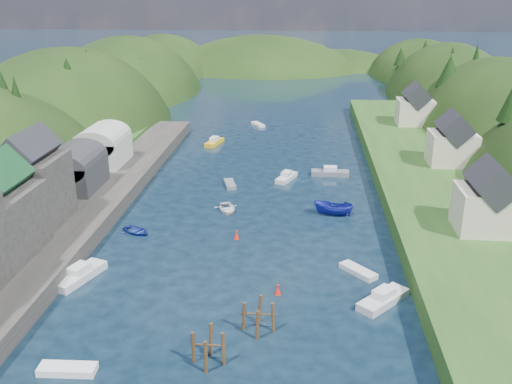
# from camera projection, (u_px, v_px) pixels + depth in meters

# --- Properties ---
(ground) EXTENTS (600.00, 600.00, 0.00)m
(ground) POSITION_uv_depth(u_px,v_px,m) (267.00, 169.00, 94.83)
(ground) COLOR black
(ground) RESTS_ON ground
(hillside_left) EXTENTS (44.00, 245.56, 52.00)m
(hillside_left) POSITION_uv_depth(u_px,v_px,m) (70.00, 164.00, 124.60)
(hillside_left) COLOR black
(hillside_left) RESTS_ON ground
(hillside_right) EXTENTS (36.00, 245.56, 48.00)m
(hillside_right) POSITION_uv_depth(u_px,v_px,m) (493.00, 172.00, 117.14)
(hillside_right) COLOR black
(hillside_right) RESTS_ON ground
(far_hills) EXTENTS (103.00, 68.00, 44.00)m
(far_hills) POSITION_uv_depth(u_px,v_px,m) (292.00, 96.00, 214.48)
(far_hills) COLOR black
(far_hills) RESTS_ON ground
(hill_trees) EXTENTS (90.51, 151.09, 11.81)m
(hill_trees) POSITION_uv_depth(u_px,v_px,m) (275.00, 89.00, 104.31)
(hill_trees) COLOR black
(hill_trees) RESTS_ON ground
(quay_left) EXTENTS (12.00, 110.00, 2.00)m
(quay_left) POSITION_uv_depth(u_px,v_px,m) (51.00, 232.00, 68.34)
(quay_left) COLOR #2D2B28
(quay_left) RESTS_ON ground
(boat_sheds) EXTENTS (7.00, 21.00, 7.50)m
(boat_sheds) POSITION_uv_depth(u_px,v_px,m) (89.00, 154.00, 84.82)
(boat_sheds) COLOR #2D2D30
(boat_sheds) RESTS_ON quay_left
(terrace_right) EXTENTS (16.00, 120.00, 2.40)m
(terrace_right) POSITION_uv_depth(u_px,v_px,m) (434.00, 187.00, 83.05)
(terrace_right) COLOR #234719
(terrace_right) RESTS_ON ground
(right_bank_cottages) EXTENTS (9.00, 59.24, 8.41)m
(right_bank_cottages) POSITION_uv_depth(u_px,v_px,m) (445.00, 142.00, 89.01)
(right_bank_cottages) COLOR beige
(right_bank_cottages) RESTS_ON terrace_right
(piling_cluster_near) EXTENTS (2.91, 2.75, 3.49)m
(piling_cluster_near) POSITION_uv_depth(u_px,v_px,m) (208.00, 351.00, 45.99)
(piling_cluster_near) COLOR #382314
(piling_cluster_near) RESTS_ON ground
(piling_cluster_far) EXTENTS (3.14, 2.94, 3.40)m
(piling_cluster_far) POSITION_uv_depth(u_px,v_px,m) (258.00, 319.00, 50.39)
(piling_cluster_far) COLOR #382314
(piling_cluster_far) RESTS_ON ground
(channel_buoy_near) EXTENTS (0.70, 0.70, 1.10)m
(channel_buoy_near) POSITION_uv_depth(u_px,v_px,m) (278.00, 290.00, 56.56)
(channel_buoy_near) COLOR red
(channel_buoy_near) RESTS_ON ground
(channel_buoy_far) EXTENTS (0.70, 0.70, 1.10)m
(channel_buoy_far) POSITION_uv_depth(u_px,v_px,m) (237.00, 235.00, 68.90)
(channel_buoy_far) COLOR red
(channel_buoy_far) RESTS_ON ground
(moored_boats) EXTENTS (36.49, 100.67, 2.44)m
(moored_boats) POSITION_uv_depth(u_px,v_px,m) (217.00, 249.00, 64.77)
(moored_boats) COLOR silver
(moored_boats) RESTS_ON ground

